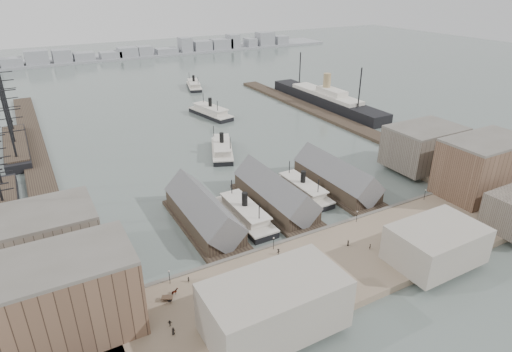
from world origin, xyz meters
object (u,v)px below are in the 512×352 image
tram (478,196)px  horse_cart_right (416,230)px  horse_cart_left (173,293)px  ferry_docked_west (245,213)px  ocean_steamer (326,99)px  horse_cart_center (277,267)px

tram → horse_cart_right: size_ratio=2.24×
horse_cart_left → ferry_docked_west: bearing=-24.5°
horse_cart_right → tram: bearing=-113.1°
ocean_steamer → tram: bearing=-104.4°
horse_cart_center → ferry_docked_west: bearing=-19.8°
horse_cart_left → horse_cart_right: horse_cart_left is taller
ferry_docked_west → horse_cart_right: bearing=-40.4°
ferry_docked_west → ocean_steamer: size_ratio=0.30×
ocean_steamer → tram: (-32.08, -125.23, -0.26)m
ocean_steamer → tram: size_ratio=9.22×
ferry_docked_west → ocean_steamer: ocean_steamer is taller
tram → horse_cart_left: bearing=175.1°
ocean_steamer → horse_cart_center: ocean_steamer is taller
tram → horse_cart_right: tram is taller
tram → horse_cart_center: size_ratio=2.12×
horse_cart_right → ferry_docked_west: bearing=20.7°
tram → horse_cart_right: (-33.17, -3.37, -1.12)m
ferry_docked_west → horse_cart_right: (39.75, -33.88, 0.36)m
tram → horse_cart_center: (-78.89, 1.43, -1.10)m
tram → horse_cart_left: 105.93m
ferry_docked_west → horse_cart_right: ferry_docked_west is taller
ferry_docked_west → tram: 79.06m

